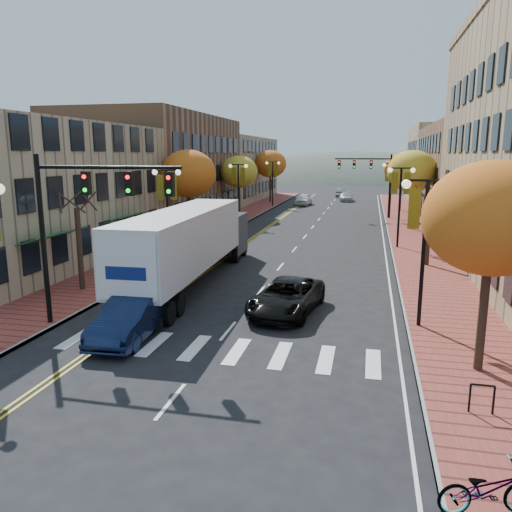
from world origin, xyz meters
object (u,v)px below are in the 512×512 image
Objects in this scene: bicycle at (488,489)px; navy_sedan at (131,318)px; semi_truck at (192,240)px; black_suv at (287,297)px.

navy_sedan is at bearing 40.13° from bicycle.
semi_truck is 8.52× the size of bicycle.
semi_truck is at bearing 20.45° from bicycle.
bicycle is at bearing -55.62° from semi_truck.
navy_sedan reaches higher than black_suv.
bicycle is (5.90, -11.94, -0.08)m from black_suv.
navy_sedan is at bearing -132.86° from black_suv.
semi_truck is 3.46× the size of navy_sedan.
navy_sedan is (0.53, -8.39, -1.64)m from semi_truck.
semi_truck is at bearing 90.83° from navy_sedan.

